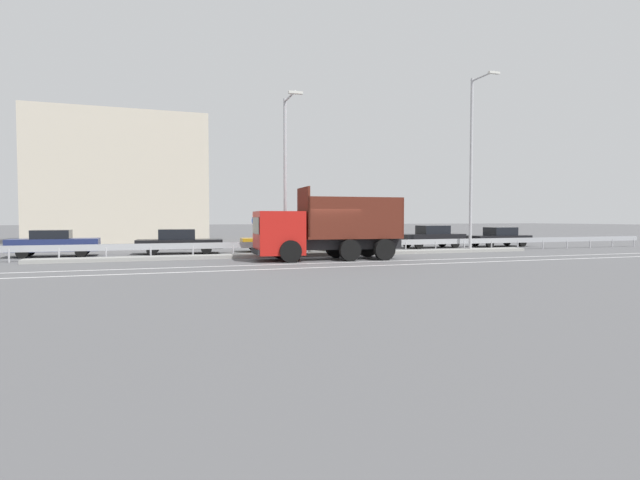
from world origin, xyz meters
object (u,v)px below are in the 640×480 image
object	(u,v)px
street_lamp_2	(473,157)
median_road_sign	(259,233)
parked_car_6	(499,237)
dump_truck	(311,234)
parked_car_4	(353,239)
street_lamp_1	(286,168)
parked_car_1	(54,243)
parked_car_2	(179,242)
parked_car_3	(277,241)
parked_car_5	(431,237)

from	to	relation	value
street_lamp_2	median_road_sign	bearing A→B (deg)	179.95
street_lamp_2	parked_car_6	world-z (taller)	street_lamp_2
dump_truck	parked_car_4	bearing A→B (deg)	-34.09
dump_truck	street_lamp_1	size ratio (longest dim) A/B	0.89
parked_car_1	parked_car_4	size ratio (longest dim) A/B	1.10
dump_truck	median_road_sign	distance (m)	3.25
median_road_sign	parked_car_1	distance (m)	11.07
street_lamp_1	parked_car_2	size ratio (longest dim) A/B	1.70
parked_car_3	parked_car_6	world-z (taller)	parked_car_6
street_lamp_1	parked_car_3	world-z (taller)	street_lamp_1
dump_truck	parked_car_3	bearing A→B (deg)	3.82
street_lamp_1	street_lamp_2	world-z (taller)	street_lamp_2
parked_car_2	parked_car_3	xyz separation A→B (m)	(5.87, 0.13, -0.06)
street_lamp_2	parked_car_2	world-z (taller)	street_lamp_2
street_lamp_1	parked_car_1	world-z (taller)	street_lamp_1
parked_car_4	parked_car_5	xyz separation A→B (m)	(6.21, 0.59, 0.07)
parked_car_5	street_lamp_2	bearing A→B (deg)	179.26
dump_truck	parked_car_2	size ratio (longest dim) A/B	1.52
parked_car_5	parked_car_1	bearing A→B (deg)	90.31
parked_car_3	dump_truck	bearing A→B (deg)	4.81
street_lamp_2	parked_car_5	xyz separation A→B (m)	(-0.00, 4.55, -5.03)
parked_car_1	street_lamp_2	bearing A→B (deg)	79.85
street_lamp_1	parked_car_5	distance (m)	13.45
parked_car_1	parked_car_4	xyz separation A→B (m)	(17.36, -0.15, -0.03)
parked_car_1	parked_car_3	distance (m)	12.35
median_road_sign	parked_car_5	world-z (taller)	median_road_sign
parked_car_3	median_road_sign	bearing A→B (deg)	-20.89
parked_car_4	parked_car_6	xyz separation A→B (m)	(11.78, 0.34, 0.00)
parked_car_2	parked_car_6	xyz separation A→B (m)	(22.67, 0.09, -0.01)
street_lamp_2	parked_car_4	xyz separation A→B (m)	(-6.22, 3.96, -5.10)
dump_truck	parked_car_3	xyz separation A→B (m)	(0.00, 6.82, -0.62)
street_lamp_2	parked_car_1	distance (m)	24.47
street_lamp_1	parked_car_1	xyz separation A→B (m)	(-11.67, 4.44, -3.96)
parked_car_1	parked_car_6	distance (m)	29.14
street_lamp_1	parked_car_1	distance (m)	13.10
parked_car_3	street_lamp_1	bearing A→B (deg)	-3.39
street_lamp_1	parked_car_5	world-z (taller)	street_lamp_1
median_road_sign	parked_car_2	xyz separation A→B (m)	(-3.79, 4.19, -0.56)
parked_car_2	parked_car_4	world-z (taller)	parked_car_2
dump_truck	parked_car_6	xyz separation A→B (m)	(16.80, 6.78, -0.56)
parked_car_2	parked_car_1	bearing A→B (deg)	-84.18
parked_car_5	street_lamp_1	bearing A→B (deg)	111.56
street_lamp_1	parked_car_6	size ratio (longest dim) A/B	1.78
parked_car_4	parked_car_2	bearing A→B (deg)	88.43
parked_car_5	parked_car_4	bearing A→B (deg)	94.70
parked_car_2	parked_car_5	xyz separation A→B (m)	(17.10, 0.35, 0.06)
street_lamp_1	parked_car_4	size ratio (longest dim) A/B	2.08
street_lamp_1	street_lamp_2	distance (m)	11.96
dump_truck	street_lamp_1	bearing A→B (deg)	21.21
street_lamp_2	parked_car_5	size ratio (longest dim) A/B	2.25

